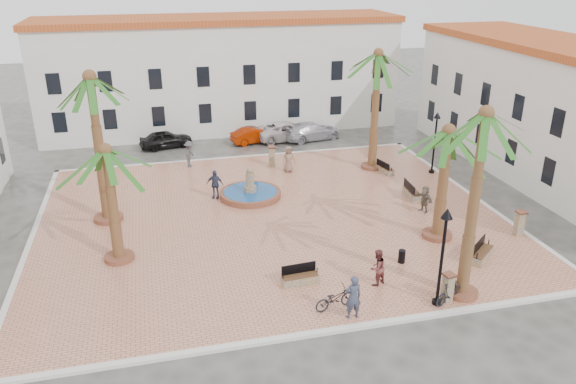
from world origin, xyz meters
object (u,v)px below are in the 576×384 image
(bench_ne, at_px, (385,169))
(bollard_e, at_px, (520,223))
(pedestrian_fountain_a, at_px, (288,159))
(car_black, at_px, (166,139))
(palm_s, at_px, (483,134))
(pedestrian_fountain_b, at_px, (215,184))
(palm_e, at_px, (447,146))
(bicycle_a, at_px, (335,298))
(bench_e, at_px, (412,193))
(litter_bin, at_px, (402,256))
(car_white, at_px, (288,131))
(bench_se, at_px, (482,254))
(cyclist_a, at_px, (353,297))
(lamppost_s, at_px, (444,241))
(palm_ne, at_px, (378,66))
(palm_nw, at_px, (92,94))
(car_silver, at_px, (312,131))
(car_red, at_px, (255,135))
(bench_s, at_px, (300,278))
(pedestrian_north, at_px, (189,154))
(bollard_se, at_px, (448,287))
(fountain, at_px, (250,193))
(bicycle_b, at_px, (449,293))
(bollard_n, at_px, (272,156))
(lamppost_e, at_px, (436,132))
(cyclist_b, at_px, (377,267))
(pedestrian_east, at_px, (425,199))

(bench_ne, distance_m, bollard_e, 11.14)
(pedestrian_fountain_a, height_order, car_black, pedestrian_fountain_a)
(palm_s, bearing_deg, pedestrian_fountain_b, 124.32)
(palm_e, relative_size, bicycle_a, 3.35)
(bench_e, distance_m, bicycle_a, 13.34)
(litter_bin, bearing_deg, pedestrian_fountain_b, 127.39)
(bollard_e, relative_size, car_white, 0.26)
(bench_se, bearing_deg, cyclist_a, 161.24)
(car_white, bearing_deg, palm_s, 177.80)
(bench_se, distance_m, lamppost_s, 5.74)
(palm_ne, distance_m, car_black, 17.71)
(car_black, bearing_deg, palm_nw, 152.16)
(bollard_e, relative_size, car_silver, 0.28)
(bollard_e, distance_m, car_red, 22.66)
(cyclist_a, xyz_separation_m, car_white, (3.53, 25.20, -0.38))
(litter_bin, height_order, bicycle_a, bicycle_a)
(bench_s, bearing_deg, pedestrian_north, 97.61)
(palm_ne, height_order, cyclist_a, palm_ne)
(lamppost_s, bearing_deg, bench_ne, 74.85)
(pedestrian_north, bearing_deg, bollard_e, -109.32)
(palm_ne, bearing_deg, bollard_se, -100.82)
(pedestrian_north, height_order, car_white, pedestrian_north)
(palm_nw, bearing_deg, bench_s, -46.19)
(palm_nw, bearing_deg, fountain, 8.95)
(cyclist_a, bearing_deg, bench_ne, -118.23)
(bench_e, bearing_deg, bollard_e, -147.89)
(bicycle_b, bearing_deg, bollard_n, -12.64)
(bench_s, bearing_deg, bollard_e, 4.20)
(palm_ne, xyz_separation_m, cyclist_a, (-7.57, -16.73, -6.18))
(pedestrian_fountain_b, bearing_deg, bench_ne, 33.18)
(pedestrian_north, xyz_separation_m, car_black, (-1.42, 5.30, -0.39))
(palm_e, bearing_deg, car_silver, 94.54)
(palm_nw, bearing_deg, palm_s, -37.20)
(bench_s, bearing_deg, car_white, 73.25)
(bench_s, distance_m, lamppost_e, 17.46)
(fountain, relative_size, car_red, 0.97)
(palm_s, bearing_deg, bench_s, 158.84)
(palm_ne, distance_m, cyclist_b, 16.84)
(lamppost_s, height_order, litter_bin, lamppost_s)
(palm_s, height_order, bicycle_b, palm_s)
(bench_e, height_order, car_black, car_black)
(car_black, bearing_deg, bench_ne, -135.61)
(palm_s, relative_size, car_silver, 1.71)
(litter_bin, bearing_deg, bench_ne, 70.65)
(bench_ne, height_order, car_red, car_red)
(bench_ne, relative_size, pedestrian_fountain_a, 0.90)
(bench_s, xyz_separation_m, litter_bin, (5.33, 0.66, 0.07))
(bench_e, distance_m, bollard_e, 6.99)
(bollard_e, xyz_separation_m, pedestrian_east, (-3.53, 4.05, 0.07))
(bench_s, xyz_separation_m, car_red, (2.12, 21.91, 0.24))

